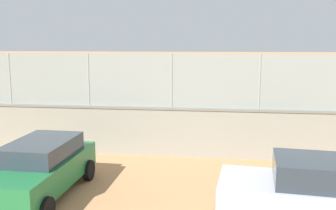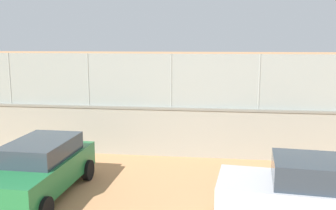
{
  "view_description": "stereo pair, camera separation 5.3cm",
  "coord_description": "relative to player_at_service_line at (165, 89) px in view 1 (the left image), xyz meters",
  "views": [
    {
      "loc": [
        -1.1,
        24.24,
        4.2
      ],
      "look_at": [
        0.98,
        5.74,
        1.03
      ],
      "focal_mm": 40.0,
      "sensor_mm": 36.0,
      "label": 1
    },
    {
      "loc": [
        -1.15,
        24.23,
        4.2
      ],
      "look_at": [
        0.98,
        5.74,
        1.03
      ],
      "focal_mm": 40.0,
      "sensor_mm": 36.0,
      "label": 2
    }
  ],
  "objects": [
    {
      "name": "player_near_wall_returning",
      "position": [
        1.34,
        7.51,
        0.06
      ],
      "size": [
        0.91,
        1.01,
        1.61
      ],
      "color": "#591919",
      "rests_on": "ground_plane"
    },
    {
      "name": "ground_plane",
      "position": [
        -2.04,
        1.74,
        -0.89
      ],
      "size": [
        260.0,
        260.0,
        0.0
      ],
      "primitive_type": "plane",
      "color": "tan"
    },
    {
      "name": "perimeter_wall",
      "position": [
        -0.21,
        12.55,
        0.03
      ],
      "size": [
        28.6,
        0.77,
        1.83
      ],
      "color": "gray",
      "rests_on": "ground_plane"
    },
    {
      "name": "parked_car_silver",
      "position": [
        -5.74,
        17.7,
        -0.05
      ],
      "size": [
        4.73,
        2.32,
        1.62
      ],
      "color": "#B7B7BC",
      "rests_on": "ground_plane"
    },
    {
      "name": "player_foreground_swinging",
      "position": [
        -5.61,
        3.57,
        0.08
      ],
      "size": [
        0.77,
        1.04,
        1.65
      ],
      "color": "navy",
      "rests_on": "ground_plane"
    },
    {
      "name": "fence_panel_on_wall",
      "position": [
        -0.21,
        12.55,
        1.91
      ],
      "size": [
        28.1,
        0.46,
        1.94
      ],
      "color": "gray",
      "rests_on": "perimeter_wall"
    },
    {
      "name": "parked_car_green",
      "position": [
        1.41,
        16.66,
        -0.08
      ],
      "size": [
        2.04,
        4.14,
        1.53
      ],
      "color": "#1E6B38",
      "rests_on": "ground_plane"
    },
    {
      "name": "player_at_service_line",
      "position": [
        0.0,
        0.0,
        0.0
      ],
      "size": [
        0.69,
        1.23,
        1.52
      ],
      "color": "#591919",
      "rests_on": "ground_plane"
    },
    {
      "name": "spare_ball_by_wall",
      "position": [
        -6.07,
        10.78,
        -0.85
      ],
      "size": [
        0.08,
        0.08,
        0.08
      ],
      "primitive_type": "sphere",
      "color": "yellow",
      "rests_on": "ground_plane"
    },
    {
      "name": "sports_ball",
      "position": [
        0.78,
        0.62,
        -0.83
      ],
      "size": [
        0.12,
        0.12,
        0.12
      ],
      "primitive_type": "sphere",
      "color": "orange",
      "rests_on": "ground_plane"
    }
  ]
}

